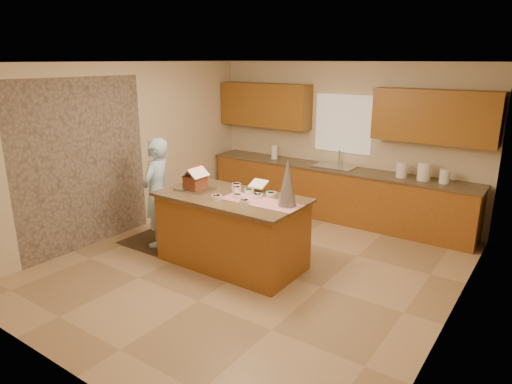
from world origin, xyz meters
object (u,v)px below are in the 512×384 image
boy (157,193)px  gingerbread_house (195,180)px  island_base (232,232)px  tinsel_tree (287,183)px

boy → gingerbread_house: size_ratio=5.42×
island_base → gingerbread_house: gingerbread_house is taller
island_base → gingerbread_house: (-0.59, -0.05, 0.65)m
island_base → gingerbread_house: bearing=-174.8°
boy → gingerbread_house: boy is taller
tinsel_tree → boy: (-2.16, -0.16, -0.45)m
gingerbread_house → island_base: bearing=5.2°
tinsel_tree → boy: size_ratio=0.36×
island_base → gingerbread_house: size_ratio=6.38×
island_base → tinsel_tree: (0.84, 0.05, 0.81)m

